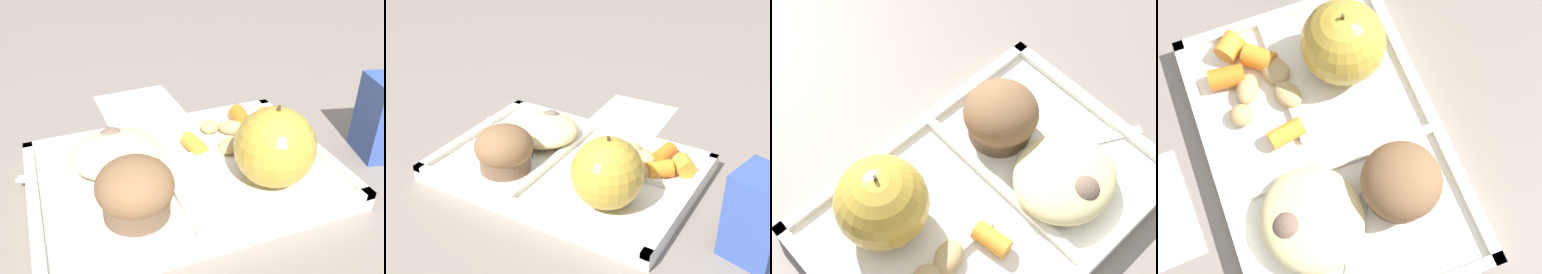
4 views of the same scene
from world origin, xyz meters
The scene contains 20 objects.
ground centered at (0.00, 0.00, 0.00)m, with size 6.00×6.00×0.00m, color slate.
lunch_tray centered at (0.00, 0.00, 0.01)m, with size 0.35×0.24×0.02m.
green_apple centered at (-0.09, 0.05, 0.06)m, with size 0.09×0.09×0.09m.
bran_muffin centered at (0.07, 0.05, 0.05)m, with size 0.08×0.08×0.06m.
carrot_slice_tilted centered at (-0.12, -0.04, 0.03)m, with size 0.02×0.02×0.03m, color orange.
carrot_slice_large centered at (-0.14, -0.06, 0.03)m, with size 0.03×0.03×0.03m, color orange.
carrot_slice_back centered at (-0.03, -0.04, 0.03)m, with size 0.02×0.02×0.04m, color orange.
carrot_slice_center centered at (-0.11, -0.07, 0.03)m, with size 0.02×0.02×0.04m, color orange.
potato_chunk_golden centered at (-0.10, -0.02, 0.03)m, with size 0.03×0.03×0.02m, color tan.
potato_chunk_corner centered at (-0.06, -0.07, 0.02)m, with size 0.03×0.03×0.02m, color tan.
potato_chunk_small centered at (-0.07, -0.02, 0.02)m, with size 0.04×0.03×0.02m, color tan.
potato_chunk_large centered at (-0.09, -0.06, 0.03)m, with size 0.04×0.02×0.02m, color tan.
egg_noodle_pile centered at (0.07, -0.04, 0.03)m, with size 0.11×0.10×0.04m, color beige.
meatball_back centered at (0.06, -0.03, 0.03)m, with size 0.03×0.03×0.03m, color brown.
meatball_center centered at (0.08, -0.04, 0.03)m, with size 0.03×0.03×0.03m, color #755B4C.
meatball_side centered at (0.07, -0.02, 0.03)m, with size 0.03×0.03×0.03m, color #755B4C.
meatball_front centered at (0.07, -0.06, 0.03)m, with size 0.04×0.04×0.04m, color #755B4C.
plastic_fork centered at (0.11, -0.02, 0.02)m, with size 0.13×0.08×0.00m.
milk_carton centered at (-0.26, 0.03, 0.05)m, with size 0.06×0.06×0.10m, color #334C99.
paper_napkin centered at (0.00, -0.21, 0.00)m, with size 0.12×0.12×0.00m, color white.
Camera 2 is at (-0.32, 0.52, 0.41)m, focal length 49.11 mm.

